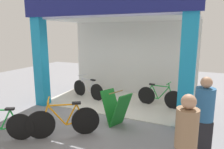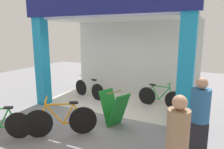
% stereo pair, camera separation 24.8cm
% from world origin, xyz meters
% --- Properties ---
extents(ground_plane, '(18.24, 18.24, 0.00)m').
position_xyz_m(ground_plane, '(0.00, 0.00, 0.00)').
color(ground_plane, gray).
rests_on(ground_plane, ground).
extents(shop_facade, '(5.32, 2.96, 3.76)m').
position_xyz_m(shop_facade, '(0.00, 1.36, 2.01)').
color(shop_facade, beige).
rests_on(shop_facade, ground).
extents(bicycle_inside_0, '(1.56, 0.55, 0.89)m').
position_xyz_m(bicycle_inside_0, '(-1.30, 1.27, 0.36)').
color(bicycle_inside_0, black).
rests_on(bicycle_inside_0, ground).
extents(bicycle_inside_1, '(1.58, 0.44, 0.87)m').
position_xyz_m(bicycle_inside_1, '(1.43, 1.45, 0.35)').
color(bicycle_inside_1, black).
rests_on(bicycle_inside_1, ground).
extents(bicycle_parked_0, '(1.43, 1.10, 0.97)m').
position_xyz_m(bicycle_parked_0, '(-0.26, -1.62, 0.39)').
color(bicycle_parked_0, black).
rests_on(bicycle_parked_0, ground).
extents(sandwich_board_sign, '(0.89, 0.74, 0.96)m').
position_xyz_m(sandwich_board_sign, '(0.65, -0.52, 0.48)').
color(sandwich_board_sign, '#197226').
rests_on(sandwich_board_sign, ground).
extents(pedestrian_0, '(0.44, 0.44, 1.70)m').
position_xyz_m(pedestrian_0, '(2.82, -1.30, 0.88)').
color(pedestrian_0, black).
rests_on(pedestrian_0, ground).
extents(pedestrian_2, '(0.41, 0.41, 1.63)m').
position_xyz_m(pedestrian_2, '(2.60, -2.37, 0.84)').
color(pedestrian_2, black).
rests_on(pedestrian_2, ground).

